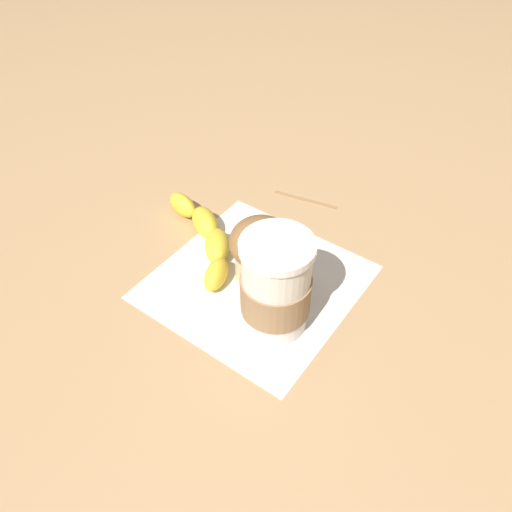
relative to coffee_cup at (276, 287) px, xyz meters
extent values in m
plane|color=tan|center=(0.06, -0.04, -0.07)|extent=(3.00, 3.00, 0.00)
cube|color=white|center=(0.06, -0.04, -0.07)|extent=(0.27, 0.27, 0.00)
cylinder|color=silver|center=(0.00, 0.00, 0.00)|extent=(0.08, 0.08, 0.13)
cylinder|color=white|center=(0.00, 0.00, 0.07)|extent=(0.09, 0.09, 0.01)
cylinder|color=#997551|center=(0.00, 0.00, -0.01)|extent=(0.09, 0.09, 0.05)
cylinder|color=beige|center=(0.06, -0.06, -0.05)|extent=(0.07, 0.07, 0.03)
ellipsoid|color=olive|center=(0.06, -0.06, 0.00)|extent=(0.09, 0.09, 0.06)
ellipsoid|color=yellow|center=(0.10, -0.01, -0.05)|extent=(0.04, 0.06, 0.04)
ellipsoid|color=yellow|center=(0.14, -0.06, -0.05)|extent=(0.07, 0.08, 0.04)
ellipsoid|color=yellow|center=(0.18, -0.09, -0.05)|extent=(0.08, 0.07, 0.04)
ellipsoid|color=yellow|center=(0.24, -0.10, -0.05)|extent=(0.06, 0.04, 0.04)
cube|color=#9E7547|center=(0.09, -0.25, -0.07)|extent=(0.11, 0.03, 0.00)
camera|label=1|loc=(-0.21, 0.35, 0.45)|focal=35.00mm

